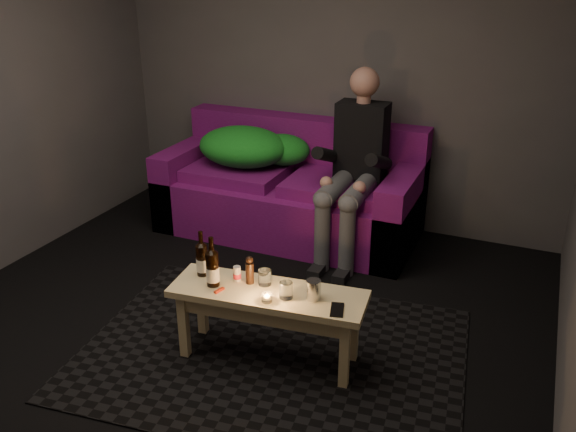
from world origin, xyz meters
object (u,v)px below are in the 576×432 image
at_px(beer_bottle_b, 212,268).
at_px(steel_cup, 313,290).
at_px(coffee_table, 268,303).
at_px(beer_bottle_a, 202,259).
at_px(sofa, 291,193).
at_px(person, 354,162).

bearing_deg(beer_bottle_b, steel_cup, 8.69).
relative_size(coffee_table, beer_bottle_a, 4.11).
distance_m(sofa, beer_bottle_a, 1.80).
xyz_separation_m(person, coffee_table, (0.01, -1.61, -0.37)).
height_order(person, beer_bottle_a, person).
distance_m(coffee_table, beer_bottle_b, 0.38).
distance_m(sofa, steel_cup, 1.99).
relative_size(coffee_table, beer_bottle_b, 3.81).
height_order(beer_bottle_a, steel_cup, beer_bottle_a).
bearing_deg(beer_bottle_b, coffee_table, 11.86).
relative_size(person, coffee_table, 1.24).
bearing_deg(beer_bottle_a, beer_bottle_b, -35.13).
bearing_deg(beer_bottle_b, sofa, 99.05).
xyz_separation_m(beer_bottle_b, steel_cup, (0.59, 0.09, -0.06)).
relative_size(person, beer_bottle_b, 4.74).
bearing_deg(person, beer_bottle_b, -100.61).
relative_size(sofa, steel_cup, 19.03).
height_order(coffee_table, beer_bottle_b, beer_bottle_b).
bearing_deg(person, coffee_table, -89.75).
relative_size(person, steel_cup, 12.70).
bearing_deg(coffee_table, person, 90.25).
relative_size(sofa, beer_bottle_a, 7.65).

